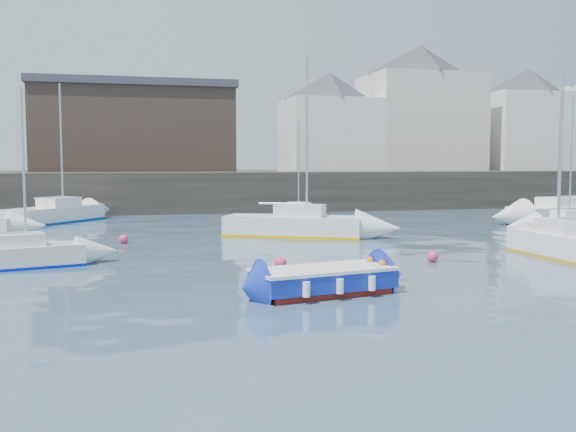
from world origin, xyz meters
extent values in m
plane|color=#2D4760|center=(0.00, 0.00, 0.00)|extent=(220.00, 220.00, 0.00)
cube|color=#28231E|center=(0.00, 35.00, 1.50)|extent=(90.00, 5.00, 3.00)
cube|color=#28231E|center=(0.00, 53.00, 1.40)|extent=(90.00, 32.00, 2.80)
cube|color=beige|center=(20.00, 42.00, 7.30)|extent=(10.00, 8.00, 9.00)
pyramid|color=#3A3D44|center=(20.00, 42.00, 13.20)|extent=(13.36, 13.36, 2.80)
cube|color=white|center=(31.00, 41.50, 6.55)|extent=(9.00, 7.00, 7.50)
pyramid|color=#3A3D44|center=(31.00, 41.50, 11.53)|extent=(11.88, 11.88, 2.45)
cube|color=white|center=(11.00, 41.50, 6.05)|extent=(8.00, 7.00, 6.50)
pyramid|color=#3A3D44|center=(11.00, 41.50, 10.53)|extent=(11.14, 11.14, 2.45)
cube|color=#3D2D26|center=(-6.00, 43.00, 6.30)|extent=(16.00, 10.00, 7.00)
cube|color=#3A3D44|center=(-6.00, 43.00, 10.10)|extent=(16.40, 10.40, 0.60)
cube|color=maroon|center=(-1.09, 3.27, 0.09)|extent=(3.85, 2.17, 0.18)
cube|color=#142BB0|center=(-1.09, 3.27, 0.43)|extent=(4.20, 2.43, 0.50)
cube|color=white|center=(-1.09, 3.27, 0.72)|extent=(4.28, 2.48, 0.09)
cube|color=white|center=(-1.09, 3.27, 0.51)|extent=(3.33, 1.78, 0.45)
cube|color=tan|center=(-1.09, 3.27, 0.62)|extent=(0.51, 1.22, 0.07)
cylinder|color=white|center=(-2.27, 4.00, 0.39)|extent=(0.20, 0.20, 0.39)
cylinder|color=white|center=(-1.90, 2.15, 0.39)|extent=(0.20, 0.20, 0.39)
cylinder|color=white|center=(-1.27, 4.20, 0.39)|extent=(0.20, 0.20, 0.39)
cylinder|color=white|center=(-0.90, 2.35, 0.39)|extent=(0.20, 0.20, 0.39)
cylinder|color=white|center=(-0.28, 4.40, 0.39)|extent=(0.20, 0.20, 0.39)
cylinder|color=white|center=(0.09, 2.54, 0.39)|extent=(0.20, 0.20, 0.39)
cube|color=white|center=(-10.48, 10.19, 0.39)|extent=(5.03, 2.71, 0.78)
cube|color=#001BB2|center=(-10.48, 10.19, 0.05)|extent=(5.08, 2.73, 0.10)
cube|color=white|center=(-10.25, 10.25, 1.00)|extent=(1.92, 1.54, 0.44)
cylinder|color=silver|center=(-10.02, 10.31, 3.54)|extent=(0.09, 0.09, 5.51)
cube|color=white|center=(1.58, 17.36, 0.52)|extent=(7.15, 4.95, 1.03)
cube|color=#EFAD04|center=(1.58, 17.36, 0.07)|extent=(7.22, 5.00, 0.14)
cube|color=white|center=(1.89, 17.21, 1.32)|extent=(2.88, 2.53, 0.57)
cylinder|color=silver|center=(2.20, 17.07, 4.98)|extent=(0.11, 0.11, 7.91)
cube|color=white|center=(10.04, 7.51, 0.48)|extent=(1.80, 5.41, 0.97)
cube|color=orange|center=(10.04, 7.51, 0.06)|extent=(1.82, 5.46, 0.13)
cube|color=white|center=(10.04, 7.78, 1.24)|extent=(1.32, 1.90, 0.54)
cylinder|color=silver|center=(10.03, 8.04, 4.07)|extent=(0.11, 0.11, 6.19)
cube|color=white|center=(16.53, 15.53, 0.99)|extent=(1.98, 1.37, 0.43)
cylinder|color=silver|center=(16.25, 15.53, 4.01)|extent=(0.09, 0.09, 6.46)
cube|color=white|center=(3.80, 24.39, 0.40)|extent=(1.72, 4.97, 0.81)
cube|color=#08329D|center=(3.80, 24.39, 0.05)|extent=(1.73, 5.02, 0.11)
cube|color=white|center=(3.81, 24.63, 1.03)|extent=(1.23, 1.76, 0.45)
cylinder|color=silver|center=(3.81, 24.88, 3.64)|extent=(0.09, 0.09, 5.66)
cube|color=white|center=(20.33, 21.13, 0.50)|extent=(8.12, 3.93, 1.00)
cube|color=yellow|center=(20.33, 21.13, 0.07)|extent=(8.20, 3.97, 0.13)
cube|color=white|center=(19.94, 21.06, 1.28)|extent=(3.03, 2.36, 0.56)
cylinder|color=silver|center=(19.56, 20.98, 5.48)|extent=(0.11, 0.11, 8.96)
cube|color=white|center=(-10.98, 28.12, 0.50)|extent=(5.72, 6.57, 1.00)
cube|color=#0B4EB4|center=(-10.98, 28.12, 0.07)|extent=(5.78, 6.64, 0.13)
cube|color=white|center=(-10.78, 28.38, 1.27)|extent=(2.68, 2.82, 0.55)
cylinder|color=silver|center=(-10.58, 28.65, 4.82)|extent=(0.11, 0.11, 7.64)
sphere|color=#E52F61|center=(-1.28, 7.84, 0.00)|extent=(0.44, 0.44, 0.44)
sphere|color=#E52F61|center=(4.63, 8.01, 0.00)|extent=(0.43, 0.43, 0.43)
sphere|color=#E52F61|center=(-6.74, 16.49, 0.00)|extent=(0.43, 0.43, 0.43)
camera|label=1|loc=(-6.30, -13.91, 3.73)|focal=40.00mm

